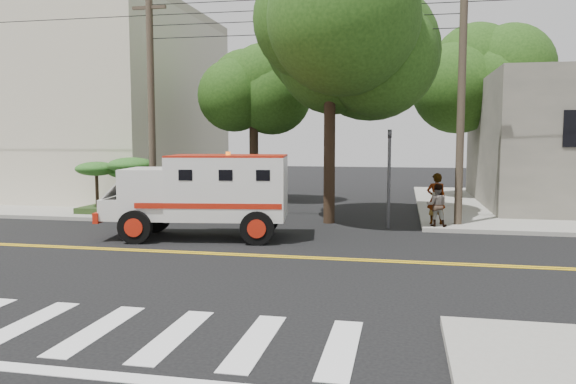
# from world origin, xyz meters

# --- Properties ---
(ground) EXTENTS (100.00, 100.00, 0.00)m
(ground) POSITION_xyz_m (0.00, 0.00, 0.00)
(ground) COLOR black
(ground) RESTS_ON ground
(sidewalk_nw) EXTENTS (17.00, 17.00, 0.15)m
(sidewalk_nw) POSITION_xyz_m (-13.50, 13.50, 0.07)
(sidewalk_nw) COLOR gray
(sidewalk_nw) RESTS_ON ground
(building_left) EXTENTS (16.00, 14.00, 10.00)m
(building_left) POSITION_xyz_m (-15.50, 15.00, 5.15)
(building_left) COLOR beige
(building_left) RESTS_ON sidewalk_nw
(utility_pole_left) EXTENTS (0.28, 0.28, 9.00)m
(utility_pole_left) POSITION_xyz_m (-5.60, 6.00, 4.50)
(utility_pole_left) COLOR #382D23
(utility_pole_left) RESTS_ON ground
(utility_pole_right) EXTENTS (0.28, 0.28, 9.00)m
(utility_pole_right) POSITION_xyz_m (6.30, 6.20, 4.50)
(utility_pole_right) COLOR #382D23
(utility_pole_right) RESTS_ON ground
(tree_main) EXTENTS (6.08, 5.70, 9.85)m
(tree_main) POSITION_xyz_m (1.94, 6.21, 7.20)
(tree_main) COLOR black
(tree_main) RESTS_ON ground
(tree_left) EXTENTS (4.48, 4.20, 7.70)m
(tree_left) POSITION_xyz_m (-2.68, 11.79, 5.73)
(tree_left) COLOR black
(tree_left) RESTS_ON ground
(tree_right) EXTENTS (4.80, 4.50, 8.20)m
(tree_right) POSITION_xyz_m (8.84, 15.77, 6.09)
(tree_right) COLOR black
(tree_right) RESTS_ON ground
(traffic_signal) EXTENTS (0.15, 0.18, 3.60)m
(traffic_signal) POSITION_xyz_m (3.80, 5.60, 2.23)
(traffic_signal) COLOR #3F3F42
(traffic_signal) RESTS_ON ground
(accessibility_sign) EXTENTS (0.45, 0.10, 2.02)m
(accessibility_sign) POSITION_xyz_m (-6.20, 6.17, 1.37)
(accessibility_sign) COLOR #3F3F42
(accessibility_sign) RESTS_ON ground
(palm_planter) EXTENTS (3.52, 2.63, 2.36)m
(palm_planter) POSITION_xyz_m (-7.44, 6.62, 1.65)
(palm_planter) COLOR #1E3314
(palm_planter) RESTS_ON sidewalk_nw
(armored_truck) EXTENTS (6.28, 3.14, 2.74)m
(armored_truck) POSITION_xyz_m (-2.06, 2.34, 1.56)
(armored_truck) COLOR silver
(armored_truck) RESTS_ON ground
(pedestrian_a) EXTENTS (0.72, 0.50, 1.88)m
(pedestrian_a) POSITION_xyz_m (5.50, 6.01, 1.09)
(pedestrian_a) COLOR gray
(pedestrian_a) RESTS_ON sidewalk_ne
(pedestrian_b) EXTENTS (0.78, 0.63, 1.52)m
(pedestrian_b) POSITION_xyz_m (5.50, 5.50, 0.91)
(pedestrian_b) COLOR gray
(pedestrian_b) RESTS_ON sidewalk_ne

